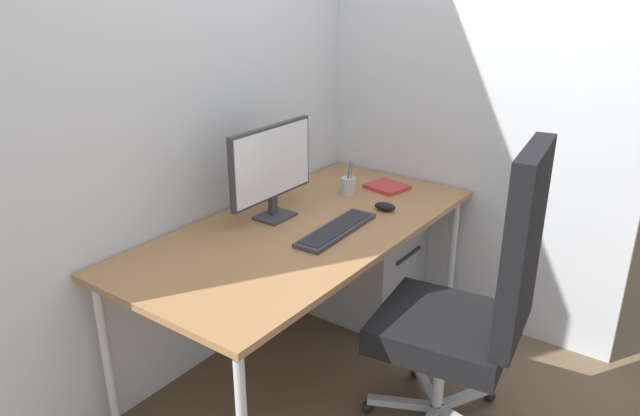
{
  "coord_description": "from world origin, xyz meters",
  "views": [
    {
      "loc": [
        -1.82,
        -1.4,
        1.68
      ],
      "look_at": [
        0.0,
        -0.08,
        0.8
      ],
      "focal_mm": 33.31,
      "sensor_mm": 36.0,
      "label": 1
    }
  ],
  "objects_px": {
    "monitor": "(272,166)",
    "mouse": "(385,207)",
    "keyboard": "(336,230)",
    "filing_cabinet": "(364,261)",
    "office_chair": "(475,300)",
    "notebook": "(387,187)",
    "pen_holder": "(348,185)"
  },
  "relations": [
    {
      "from": "monitor",
      "to": "mouse",
      "type": "bearing_deg",
      "value": -45.35
    },
    {
      "from": "mouse",
      "to": "notebook",
      "type": "distance_m",
      "value": 0.3
    },
    {
      "from": "office_chair",
      "to": "filing_cabinet",
      "type": "bearing_deg",
      "value": 55.18
    },
    {
      "from": "monitor",
      "to": "mouse",
      "type": "height_order",
      "value": "monitor"
    },
    {
      "from": "monitor",
      "to": "filing_cabinet",
      "type": "bearing_deg",
      "value": -9.27
    },
    {
      "from": "office_chair",
      "to": "mouse",
      "type": "distance_m",
      "value": 0.67
    },
    {
      "from": "monitor",
      "to": "pen_holder",
      "type": "bearing_deg",
      "value": -13.09
    },
    {
      "from": "filing_cabinet",
      "to": "pen_holder",
      "type": "height_order",
      "value": "pen_holder"
    },
    {
      "from": "keyboard",
      "to": "mouse",
      "type": "xyz_separation_m",
      "value": [
        0.32,
        -0.04,
        0.01
      ]
    },
    {
      "from": "keyboard",
      "to": "filing_cabinet",
      "type": "bearing_deg",
      "value": 20.42
    },
    {
      "from": "filing_cabinet",
      "to": "office_chair",
      "type": "bearing_deg",
      "value": -124.82
    },
    {
      "from": "keyboard",
      "to": "pen_holder",
      "type": "xyz_separation_m",
      "value": [
        0.41,
        0.21,
        0.03
      ]
    },
    {
      "from": "filing_cabinet",
      "to": "mouse",
      "type": "bearing_deg",
      "value": -134.82
    },
    {
      "from": "monitor",
      "to": "keyboard",
      "type": "xyz_separation_m",
      "value": [
        0.03,
        -0.31,
        -0.22
      ]
    },
    {
      "from": "mouse",
      "to": "pen_holder",
      "type": "relative_size",
      "value": 0.59
    },
    {
      "from": "filing_cabinet",
      "to": "keyboard",
      "type": "height_order",
      "value": "keyboard"
    },
    {
      "from": "monitor",
      "to": "mouse",
      "type": "distance_m",
      "value": 0.54
    },
    {
      "from": "filing_cabinet",
      "to": "keyboard",
      "type": "relative_size",
      "value": 1.18
    },
    {
      "from": "keyboard",
      "to": "pen_holder",
      "type": "bearing_deg",
      "value": 27.52
    },
    {
      "from": "office_chair",
      "to": "filing_cabinet",
      "type": "height_order",
      "value": "office_chair"
    },
    {
      "from": "keyboard",
      "to": "pen_holder",
      "type": "relative_size",
      "value": 2.76
    },
    {
      "from": "office_chair",
      "to": "notebook",
      "type": "distance_m",
      "value": 0.93
    },
    {
      "from": "pen_holder",
      "to": "keyboard",
      "type": "bearing_deg",
      "value": -152.48
    },
    {
      "from": "keyboard",
      "to": "notebook",
      "type": "bearing_deg",
      "value": 9.73
    },
    {
      "from": "filing_cabinet",
      "to": "monitor",
      "type": "distance_m",
      "value": 0.9
    },
    {
      "from": "office_chair",
      "to": "mouse",
      "type": "relative_size",
      "value": 12.06
    },
    {
      "from": "monitor",
      "to": "notebook",
      "type": "xyz_separation_m",
      "value": [
        0.62,
        -0.21,
        -0.22
      ]
    },
    {
      "from": "filing_cabinet",
      "to": "keyboard",
      "type": "distance_m",
      "value": 0.76
    },
    {
      "from": "monitor",
      "to": "pen_holder",
      "type": "distance_m",
      "value": 0.49
    },
    {
      "from": "keyboard",
      "to": "mouse",
      "type": "bearing_deg",
      "value": -7.34
    },
    {
      "from": "office_chair",
      "to": "filing_cabinet",
      "type": "relative_size",
      "value": 2.18
    },
    {
      "from": "pen_holder",
      "to": "mouse",
      "type": "bearing_deg",
      "value": -108.56
    }
  ]
}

